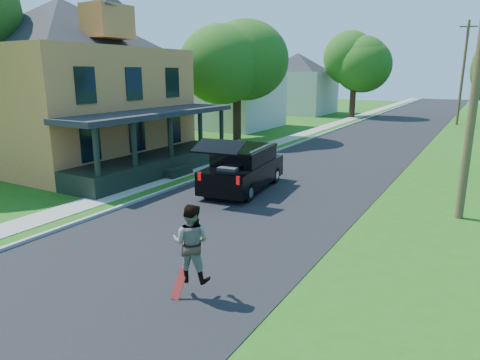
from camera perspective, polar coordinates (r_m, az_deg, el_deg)
The scene contains 15 objects.
ground at distance 13.57m, azimuth -5.92°, elevation -7.34°, with size 140.00×140.00×0.00m, color #215611.
street at distance 31.47m, azimuth 16.04°, elevation 4.56°, with size 8.00×120.00×0.02m, color black.
curb at distance 32.67m, azimuth 9.14°, elevation 5.27°, with size 0.15×120.00×0.12m, color gray.
sidewalk at distance 33.25m, azimuth 6.64°, elevation 5.51°, with size 1.30×120.00×0.03m, color gray.
front_walk at distance 23.98m, azimuth -15.94°, elevation 1.69°, with size 6.50×1.20×0.03m, color gray.
main_house at distance 25.95m, azimuth -21.93°, elevation 13.11°, with size 15.56×15.56×10.10m.
neighbor_house_mid at distance 40.11m, azimuth -1.45°, elevation 13.08°, with size 12.78×12.78×8.30m.
neighbor_house_far at distance 54.38m, azimuth 7.66°, elevation 13.25°, with size 12.78×12.78×8.30m.
black_suv at distance 18.40m, azimuth 0.42°, elevation 1.57°, with size 2.60×5.49×2.47m.
skateboarder at distance 9.71m, azimuth -6.54°, elevation -8.30°, with size 1.03×0.90×1.80m.
skateboard at distance 9.97m, azimuth -8.08°, elevation -13.61°, with size 0.27×0.38×0.71m.
tree_left_mid at distance 31.99m, azimuth -0.47°, elevation 15.29°, with size 7.21×6.96×8.91m.
tree_left_far at distance 50.25m, azimuth 15.09°, elevation 15.51°, with size 6.67×6.67×9.86m.
utility_pole_near at distance 16.17m, azimuth 28.88°, elevation 10.46°, with size 1.68×0.29×8.50m.
utility_pole_far at distance 46.64m, azimuth 27.59°, elevation 12.62°, with size 1.53×0.52×9.63m.
Camera 1 is at (7.51, -10.15, 4.96)m, focal length 32.00 mm.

